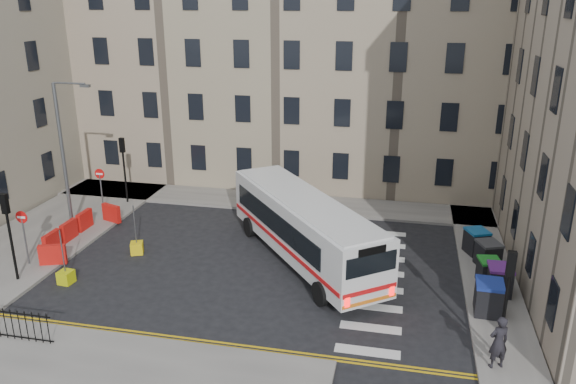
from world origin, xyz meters
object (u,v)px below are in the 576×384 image
at_px(streetlamp, 63,155).
at_px(pedestrian, 499,342).
at_px(wheelie_bin_d, 488,254).
at_px(bollard_chevron, 66,277).
at_px(bollard_yellow, 137,248).
at_px(wheelie_bin_c, 489,271).
at_px(wheelie_bin_a, 488,297).
at_px(bus, 304,226).
at_px(wheelie_bin_b, 499,280).
at_px(wheelie_bin_e, 476,241).

relative_size(streetlamp, pedestrian, 4.14).
relative_size(streetlamp, wheelie_bin_d, 5.87).
bearing_deg(pedestrian, bollard_chevron, -31.90).
relative_size(wheelie_bin_d, bollard_chevron, 2.31).
bearing_deg(bollard_yellow, wheelie_bin_c, 0.68).
height_order(wheelie_bin_a, bollard_chevron, wheelie_bin_a).
bearing_deg(bollard_yellow, bus, 7.06).
relative_size(wheelie_bin_b, wheelie_bin_d, 0.93).
distance_m(bus, bollard_chevron, 11.18).
relative_size(wheelie_bin_d, pedestrian, 0.71).
height_order(wheelie_bin_c, wheelie_bin_e, wheelie_bin_e).
xyz_separation_m(bollard_yellow, bollard_chevron, (-1.70, -3.57, 0.00)).
bearing_deg(bollard_yellow, bollard_chevron, -115.47).
bearing_deg(bus, streetlamp, 137.94).
xyz_separation_m(bus, wheelie_bin_d, (8.72, 0.93, -1.06)).
height_order(wheelie_bin_a, pedestrian, pedestrian).
bearing_deg(bollard_yellow, wheelie_bin_b, -2.22).
relative_size(wheelie_bin_c, pedestrian, 0.60).
bearing_deg(wheelie_bin_c, wheelie_bin_e, 84.45).
bearing_deg(wheelie_bin_c, wheelie_bin_b, -78.75).
distance_m(bus, bollard_yellow, 8.58).
height_order(streetlamp, bus, streetlamp).
bearing_deg(wheelie_bin_d, streetlamp, 158.50).
height_order(wheelie_bin_c, pedestrian, pedestrian).
xyz_separation_m(bus, wheelie_bin_b, (8.89, -1.71, -1.03)).
xyz_separation_m(bus, pedestrian, (8.11, -7.13, -0.70)).
bearing_deg(wheelie_bin_a, wheelie_bin_c, 85.59).
relative_size(wheelie_bin_b, wheelie_bin_e, 0.91).
height_order(pedestrian, bollard_chevron, pedestrian).
bearing_deg(bollard_chevron, wheelie_bin_b, 8.69).
bearing_deg(bus, wheelie_bin_d, -31.54).
distance_m(wheelie_bin_a, pedestrian, 3.66).
bearing_deg(wheelie_bin_c, wheelie_bin_a, -106.72).
distance_m(wheelie_bin_b, wheelie_bin_e, 4.07).
xyz_separation_m(streetlamp, wheelie_bin_a, (21.53, -4.51, -3.50)).
height_order(pedestrian, bollard_yellow, pedestrian).
height_order(wheelie_bin_e, bollard_chevron, wheelie_bin_e).
bearing_deg(wheelie_bin_b, bollard_chevron, -172.37).
height_order(streetlamp, bollard_yellow, streetlamp).
relative_size(streetlamp, bus, 0.75).
xyz_separation_m(wheelie_bin_a, wheelie_bin_e, (0.10, 5.81, -0.07)).
bearing_deg(bollard_chevron, bus, 24.56).
xyz_separation_m(bus, wheelie_bin_e, (8.33, 2.33, -1.06)).
xyz_separation_m(wheelie_bin_c, bollard_yellow, (-16.93, -0.20, -0.43)).
bearing_deg(bollard_yellow, streetlamp, 157.27).
distance_m(streetlamp, bollard_yellow, 6.70).
height_order(bollard_yellow, bollard_chevron, same).
bearing_deg(wheelie_bin_d, bus, 164.85).
bearing_deg(wheelie_bin_c, streetlamp, 165.42).
bearing_deg(pedestrian, streetlamp, -44.85).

